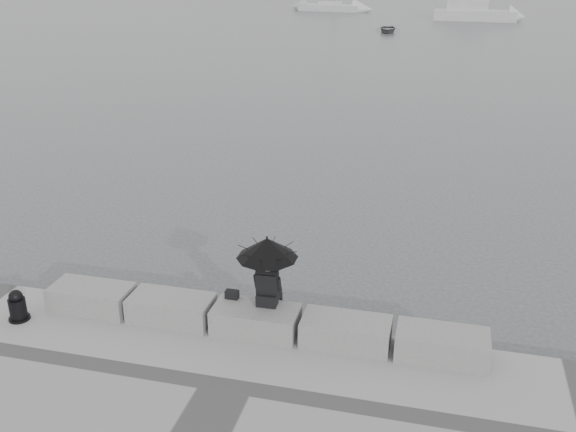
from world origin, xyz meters
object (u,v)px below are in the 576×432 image
(seated_person, at_px, (267,256))
(dinghy, at_px, (387,29))
(mooring_bollard, at_px, (18,307))
(motor_cruiser, at_px, (475,12))
(sailboat_left, at_px, (330,7))

(seated_person, height_order, dinghy, seated_person)
(mooring_bollard, bearing_deg, seated_person, 11.04)
(mooring_bollard, relative_size, dinghy, 0.19)
(motor_cruiser, relative_size, dinghy, 2.63)
(sailboat_left, xyz_separation_m, dinghy, (9.64, -21.79, -0.23))
(seated_person, xyz_separation_m, dinghy, (-3.24, 53.33, -1.71))
(mooring_bollard, distance_m, motor_cruiser, 68.57)
(mooring_bollard, xyz_separation_m, motor_cruiser, (9.77, 67.87, 0.12))
(mooring_bollard, relative_size, motor_cruiser, 0.07)
(mooring_bollard, xyz_separation_m, sailboat_left, (-8.13, 76.04, -0.25))
(sailboat_left, bearing_deg, seated_person, -71.42)
(sailboat_left, relative_size, motor_cruiser, 1.44)
(motor_cruiser, bearing_deg, seated_person, -91.13)
(sailboat_left, distance_m, dinghy, 23.83)
(mooring_bollard, distance_m, dinghy, 54.28)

